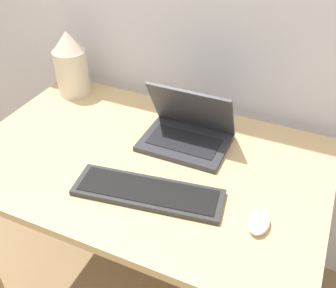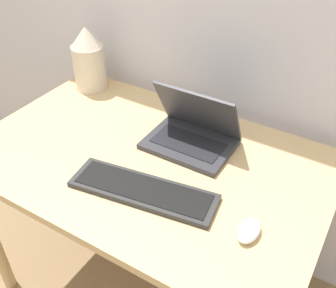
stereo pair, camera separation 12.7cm
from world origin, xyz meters
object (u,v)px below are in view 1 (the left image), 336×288
at_px(mouse, 259,222).
at_px(vase, 71,64).
at_px(keyboard, 148,192).
at_px(laptop, 187,131).

distance_m(mouse, vase, 1.02).
bearing_deg(keyboard, mouse, 2.44).
xyz_separation_m(mouse, vase, (-0.92, 0.43, 0.12)).
bearing_deg(keyboard, vase, 142.53).
distance_m(laptop, keyboard, 0.31).
distance_m(laptop, vase, 0.61).
bearing_deg(mouse, vase, 155.10).
height_order(keyboard, mouse, mouse).
bearing_deg(laptop, keyboard, -91.41).
height_order(laptop, keyboard, laptop).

